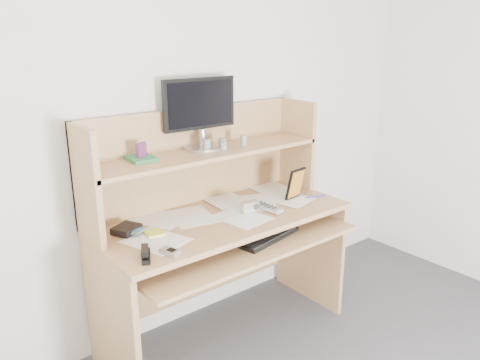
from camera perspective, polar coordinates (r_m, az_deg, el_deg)
back_wall at (r=2.66m, az=-6.16°, el=7.75°), size 3.60×0.04×2.50m
desk at (r=2.62m, az=-2.91°, el=-4.99°), size 1.40×0.70×1.30m
paper_clutter at (r=2.54m, az=-1.86°, el=-4.30°), size 1.32×0.54×0.01m
keyboard at (r=2.51m, az=3.35°, el=-6.82°), size 0.41×0.21×0.03m
tv_remote at (r=2.61m, az=3.28°, el=-3.36°), size 0.08×0.20×0.02m
flip_phone at (r=2.12m, az=-8.51°, el=-8.54°), size 0.08×0.10×0.02m
stapler at (r=2.10m, az=-11.40°, el=-8.69°), size 0.10×0.14×0.04m
wallet at (r=2.38m, az=-13.68°, el=-5.84°), size 0.16×0.15×0.03m
sticky_note_pad at (r=2.34m, az=-10.34°, el=-6.38°), size 0.10×0.10×0.01m
digital_camera at (r=2.56m, az=1.20°, el=-3.27°), size 0.10×0.05×0.06m
game_case at (r=2.77m, az=6.79°, el=-0.44°), size 0.13×0.03×0.19m
blue_pen at (r=2.84m, az=9.17°, el=-1.95°), size 0.13×0.04×0.01m
card_box at (r=2.40m, az=-11.94°, el=3.41°), size 0.07×0.05×0.09m
shelf_book at (r=2.41m, az=-12.04°, el=2.61°), size 0.14×0.18×0.02m
chip_stack_a at (r=2.60m, az=-2.17°, el=4.49°), size 0.04×0.04×0.06m
chip_stack_b at (r=2.54m, az=-4.07°, el=4.27°), size 0.05×0.05×0.07m
chip_stack_c at (r=2.56m, az=-2.06°, el=4.19°), size 0.05×0.05×0.05m
chip_stack_d at (r=2.65m, az=0.43°, el=4.82°), size 0.04×0.04×0.06m
monitor at (r=2.59m, az=-4.87°, el=8.37°), size 0.45×0.22×0.39m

